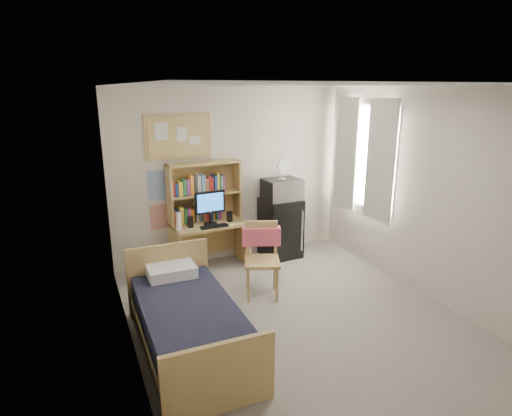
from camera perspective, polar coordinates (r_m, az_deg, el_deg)
name	(u,v)px	position (r m, az deg, el deg)	size (l,w,h in m)	color
floor	(295,319)	(5.14, 5.28, -14.49)	(3.60, 4.20, 0.02)	gray
ceiling	(302,85)	(4.45, 6.15, 16.01)	(3.60, 4.20, 0.02)	silver
wall_back	(231,175)	(6.49, -3.38, 4.38)	(3.60, 0.04, 2.60)	beige
wall_front	(457,293)	(3.09, 25.27, -10.17)	(3.60, 0.04, 2.60)	beige
wall_left	(126,232)	(4.09, -16.96, -3.08)	(0.04, 4.20, 2.60)	beige
wall_right	(426,194)	(5.70, 21.71, 1.70)	(0.04, 4.20, 2.60)	beige
window_unit	(364,157)	(6.49, 14.20, 6.63)	(0.10, 1.40, 1.70)	white
curtain_left	(380,161)	(6.17, 16.24, 6.03)	(0.04, 0.55, 1.70)	silver
curtain_right	(346,153)	(6.79, 11.95, 7.15)	(0.04, 0.55, 1.70)	silver
bulletin_board	(178,136)	(6.15, -10.34, 9.39)	(0.94, 0.03, 0.64)	tan
poster_wave	(158,185)	(6.20, -12.93, 3.01)	(0.30, 0.01, 0.42)	#294EA4
poster_japan	(160,217)	(6.32, -12.67, -1.15)	(0.28, 0.01, 0.36)	red
desk	(210,245)	(6.33, -6.18, -4.98)	(1.10, 0.55, 0.69)	tan
desk_chair	(262,261)	(5.41, 0.82, -7.07)	(0.48, 0.48, 0.95)	tan
mini_fridge	(280,228)	(6.71, 3.28, -2.62)	(0.55, 0.55, 0.93)	black
bed	(190,328)	(4.49, -8.82, -15.54)	(0.92, 1.84, 0.50)	black
hutch	(204,192)	(6.24, -6.89, 2.17)	(1.06, 0.27, 0.87)	tan
monitor	(210,208)	(6.10, -6.14, -0.06)	(0.44, 0.03, 0.47)	black
keyboard	(214,226)	(6.04, -5.60, -2.45)	(0.40, 0.13, 0.02)	black
speaker_left	(190,222)	(6.05, -8.75, -1.82)	(0.07, 0.07, 0.16)	black
speaker_right	(230,216)	(6.25, -3.53, -1.12)	(0.06, 0.06, 0.15)	black
water_bottle	(179,221)	(5.95, -10.28, -1.77)	(0.07, 0.07, 0.25)	white
hoodie	(261,236)	(5.50, 0.71, -3.74)	(0.49, 0.15, 0.24)	#E1556C
microwave	(282,189)	(6.53, 3.45, 2.51)	(0.54, 0.41, 0.32)	#BBBBC0
desk_fan	(282,170)	(6.47, 3.50, 5.11)	(0.23, 0.23, 0.29)	white
pillow	(172,271)	(5.00, -11.20, -8.21)	(0.53, 0.37, 0.13)	white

